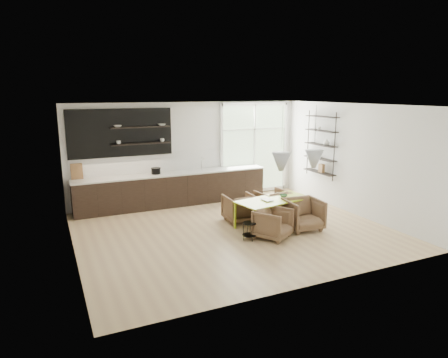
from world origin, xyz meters
TOP-DOWN VIEW (x-y plane):
  - room at (0.58, 1.10)m, footprint 7.02×6.01m
  - kitchen_run at (-0.69, 2.69)m, footprint 5.54×0.69m
  - right_shelving at (3.36, 1.17)m, footprint 0.26×1.22m
  - dining_table at (1.03, -0.10)m, footprint 1.95×1.15m
  - armchair_back_left at (0.45, 0.57)m, footprint 0.75×0.77m
  - armchair_back_right at (1.39, 0.55)m, footprint 0.80×0.82m
  - armchair_front_left at (0.59, -0.80)m, footprint 0.99×1.00m
  - armchair_front_right at (1.55, -0.60)m, footprint 0.85×0.87m
  - wire_stool at (0.06, -0.68)m, footprint 0.31×0.31m
  - table_book at (0.73, -0.13)m, footprint 0.22×0.29m
  - table_bowl at (1.36, -0.01)m, footprint 0.26×0.26m

SIDE VIEW (x-z plane):
  - wire_stool at x=0.06m, z-range 0.06..0.45m
  - armchair_front_left at x=0.59m, z-range 0.00..0.66m
  - armchair_back_left at x=0.45m, z-range 0.00..0.68m
  - armchair_back_right at x=1.39m, z-range 0.00..0.70m
  - armchair_front_right at x=1.55m, z-range 0.00..0.73m
  - kitchen_run at x=-0.69m, z-range -0.78..1.97m
  - dining_table at x=1.03m, z-range 0.29..0.96m
  - table_book at x=0.73m, z-range 0.67..0.69m
  - table_bowl at x=1.36m, z-range 0.67..0.73m
  - room at x=0.58m, z-range 0.00..2.92m
  - right_shelving at x=3.36m, z-range 0.70..2.60m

